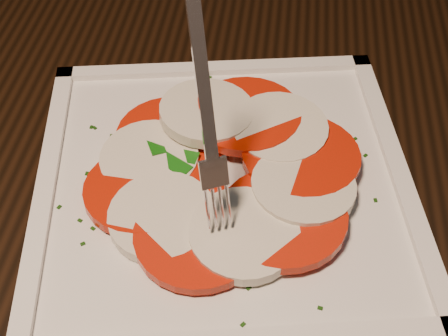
# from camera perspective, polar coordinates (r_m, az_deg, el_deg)

# --- Properties ---
(chair) EXTENTS (0.45, 0.45, 0.93)m
(chair) POSITION_cam_1_polar(r_m,az_deg,el_deg) (1.10, 4.20, 13.63)
(chair) COLOR black
(chair) RESTS_ON ground
(plate) EXTENTS (0.33, 0.33, 0.01)m
(plate) POSITION_cam_1_polar(r_m,az_deg,el_deg) (0.51, 0.00, -1.73)
(plate) COLOR silver
(plate) RESTS_ON table
(caprese_salad) EXTENTS (0.25, 0.26, 0.03)m
(caprese_salad) POSITION_cam_1_polar(r_m,az_deg,el_deg) (0.49, -0.01, -0.31)
(caprese_salad) COLOR #BE1504
(caprese_salad) RESTS_ON plate
(fork) EXTENTS (0.04, 0.06, 0.17)m
(fork) POSITION_cam_1_polar(r_m,az_deg,el_deg) (0.41, -1.92, 5.76)
(fork) COLOR white
(fork) RESTS_ON caprese_salad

